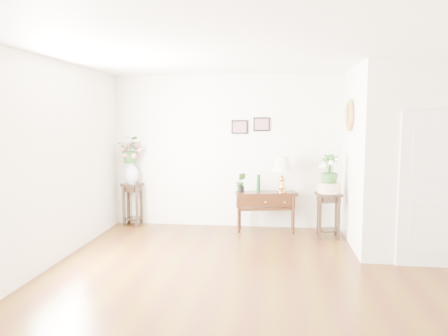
% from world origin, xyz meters
% --- Properties ---
extents(floor, '(6.00, 5.50, 0.02)m').
position_xyz_m(floor, '(0.00, 0.00, 0.00)').
color(floor, '#55390F').
rests_on(floor, ground).
extents(ceiling, '(6.00, 5.50, 0.02)m').
position_xyz_m(ceiling, '(0.00, 0.00, 2.80)').
color(ceiling, white).
rests_on(ceiling, ground).
extents(wall_back, '(6.00, 0.02, 2.80)m').
position_xyz_m(wall_back, '(0.00, 2.75, 1.40)').
color(wall_back, white).
rests_on(wall_back, ground).
extents(wall_front, '(6.00, 0.02, 2.80)m').
position_xyz_m(wall_front, '(0.00, -2.75, 1.40)').
color(wall_front, white).
rests_on(wall_front, ground).
extents(wall_left, '(0.02, 5.50, 2.80)m').
position_xyz_m(wall_left, '(-3.00, 0.00, 1.40)').
color(wall_left, white).
rests_on(wall_left, ground).
extents(partition, '(1.80, 1.95, 2.80)m').
position_xyz_m(partition, '(2.10, 1.77, 1.40)').
color(partition, white).
rests_on(partition, floor).
extents(door, '(0.90, 0.05, 2.10)m').
position_xyz_m(door, '(2.10, 0.78, 1.05)').
color(door, silver).
rests_on(door, floor).
extents(art_print_left, '(0.30, 0.02, 0.25)m').
position_xyz_m(art_print_left, '(-0.65, 2.73, 1.85)').
color(art_print_left, black).
rests_on(art_print_left, wall_back).
extents(art_print_right, '(0.30, 0.02, 0.25)m').
position_xyz_m(art_print_right, '(-0.25, 2.73, 1.90)').
color(art_print_right, black).
rests_on(art_print_right, wall_back).
extents(wall_ornament, '(0.07, 0.51, 0.51)m').
position_xyz_m(wall_ornament, '(1.16, 1.90, 2.05)').
color(wall_ornament, tan).
rests_on(wall_ornament, partition).
extents(console_table, '(1.12, 0.57, 0.71)m').
position_xyz_m(console_table, '(-0.15, 2.39, 0.36)').
color(console_table, black).
rests_on(console_table, floor).
extents(table_lamp, '(0.46, 0.46, 0.64)m').
position_xyz_m(table_lamp, '(0.13, 2.39, 1.06)').
color(table_lamp, gold).
rests_on(table_lamp, console_table).
extents(green_vase, '(0.08, 0.08, 0.31)m').
position_xyz_m(green_vase, '(-0.29, 2.39, 0.88)').
color(green_vase, '#083B14').
rests_on(green_vase, console_table).
extents(potted_plant, '(0.18, 0.15, 0.32)m').
position_xyz_m(potted_plant, '(-0.60, 2.39, 0.88)').
color(potted_plant, '#2A5B22').
rests_on(potted_plant, console_table).
extents(plant_stand_a, '(0.39, 0.39, 0.80)m').
position_xyz_m(plant_stand_a, '(-2.65, 2.57, 0.40)').
color(plant_stand_a, black).
rests_on(plant_stand_a, floor).
extents(porcelain_vase, '(0.28, 0.28, 0.43)m').
position_xyz_m(porcelain_vase, '(-2.65, 2.57, 1.02)').
color(porcelain_vase, silver).
rests_on(porcelain_vase, plant_stand_a).
extents(lily_arrangement, '(0.50, 0.44, 0.51)m').
position_xyz_m(lily_arrangement, '(-2.65, 2.57, 1.45)').
color(lily_arrangement, '#2A5B22').
rests_on(lily_arrangement, porcelain_vase).
extents(plant_stand_b, '(0.45, 0.45, 0.77)m').
position_xyz_m(plant_stand_b, '(0.90, 2.11, 0.38)').
color(plant_stand_b, black).
rests_on(plant_stand_b, floor).
extents(ceramic_bowl, '(0.50, 0.50, 0.17)m').
position_xyz_m(ceramic_bowl, '(0.90, 2.11, 0.85)').
color(ceramic_bowl, beige).
rests_on(ceramic_bowl, plant_stand_b).
extents(narcissus, '(0.33, 0.33, 0.53)m').
position_xyz_m(narcissus, '(0.90, 2.11, 1.15)').
color(narcissus, '#2A5B22').
rests_on(narcissus, ceramic_bowl).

